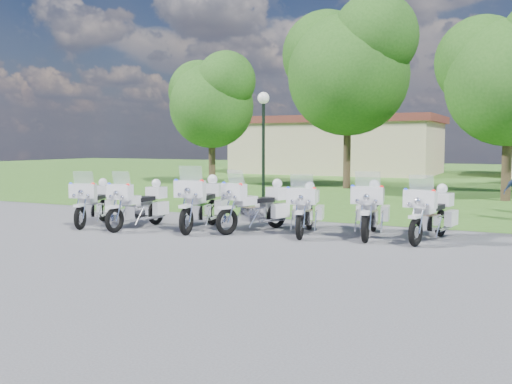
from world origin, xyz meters
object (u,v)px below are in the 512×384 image
at_px(motorcycle_3, 257,205).
at_px(motorcycle_0, 94,202).
at_px(motorcycle_1, 139,204).
at_px(motorcycle_4, 306,208).
at_px(motorcycle_6, 431,212).
at_px(lamp_post, 263,119).
at_px(motorcycle_5, 371,208).
at_px(motorcycle_2, 202,202).

bearing_deg(motorcycle_3, motorcycle_0, 33.76).
height_order(motorcycle_1, motorcycle_4, motorcycle_1).
height_order(motorcycle_1, motorcycle_6, motorcycle_6).
bearing_deg(motorcycle_3, motorcycle_6, -152.32).
bearing_deg(motorcycle_4, lamp_post, -69.42).
bearing_deg(motorcycle_6, motorcycle_3, 16.48).
xyz_separation_m(motorcycle_4, motorcycle_5, (1.53, 0.36, 0.04)).
distance_m(motorcycle_2, motorcycle_6, 5.73).
xyz_separation_m(motorcycle_5, motorcycle_6, (1.42, -0.00, -0.02)).
bearing_deg(motorcycle_3, motorcycle_2, 35.72).
xyz_separation_m(motorcycle_4, lamp_post, (-4.15, 6.27, 2.49)).
height_order(motorcycle_3, motorcycle_6, motorcycle_3).
bearing_deg(motorcycle_1, motorcycle_0, 5.97).
height_order(motorcycle_3, lamp_post, lamp_post).
distance_m(motorcycle_0, motorcycle_1, 1.49).
bearing_deg(motorcycle_2, motorcycle_6, 178.46).
bearing_deg(motorcycle_3, motorcycle_5, -149.12).
xyz_separation_m(motorcycle_0, motorcycle_3, (4.50, 0.99, 0.03)).
bearing_deg(motorcycle_6, lamp_post, -29.67).
height_order(motorcycle_1, lamp_post, lamp_post).
xyz_separation_m(motorcycle_0, lamp_post, (1.66, 7.38, 2.49)).
relative_size(motorcycle_4, motorcycle_5, 0.94).
xyz_separation_m(motorcycle_2, lamp_post, (-1.44, 6.75, 2.42)).
bearing_deg(motorcycle_5, motorcycle_3, 1.07).
relative_size(motorcycle_6, lamp_post, 0.56).
distance_m(motorcycle_2, motorcycle_5, 4.33).
xyz_separation_m(motorcycle_3, motorcycle_4, (1.30, 0.12, -0.03)).
distance_m(motorcycle_1, motorcycle_5, 6.01).
distance_m(motorcycle_5, lamp_post, 8.55).
bearing_deg(motorcycle_1, motorcycle_4, -164.11).
height_order(motorcycle_6, lamp_post, lamp_post).
relative_size(motorcycle_4, motorcycle_6, 0.97).
distance_m(motorcycle_3, motorcycle_4, 1.31).
bearing_deg(motorcycle_5, motorcycle_0, 2.84).
height_order(motorcycle_0, lamp_post, lamp_post).
xyz_separation_m(motorcycle_2, motorcycle_4, (2.71, 0.48, -0.07)).
height_order(motorcycle_0, motorcycle_3, motorcycle_3).
xyz_separation_m(motorcycle_2, motorcycle_5, (4.24, 0.84, -0.03)).
height_order(motorcycle_4, motorcycle_6, motorcycle_6).
xyz_separation_m(motorcycle_4, motorcycle_6, (2.95, 0.36, 0.01)).
xyz_separation_m(motorcycle_0, motorcycle_6, (8.76, 1.47, 0.02)).
bearing_deg(motorcycle_4, motorcycle_1, 0.43).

